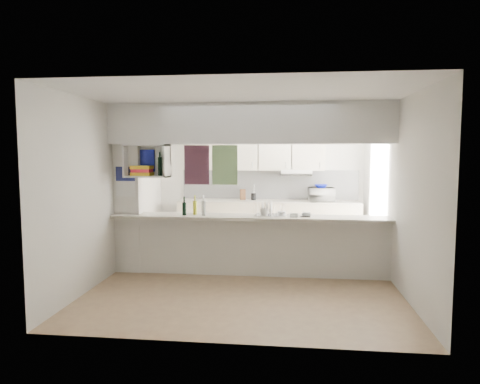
# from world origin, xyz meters

# --- Properties ---
(floor) EXTENTS (4.80, 4.80, 0.00)m
(floor) POSITION_xyz_m (0.00, 0.00, 0.00)
(floor) COLOR #957356
(floor) RESTS_ON ground
(ceiling) EXTENTS (4.80, 4.80, 0.00)m
(ceiling) POSITION_xyz_m (0.00, 0.00, 2.60)
(ceiling) COLOR white
(ceiling) RESTS_ON wall_back
(wall_back) EXTENTS (4.20, 0.00, 4.20)m
(wall_back) POSITION_xyz_m (0.00, 2.40, 1.30)
(wall_back) COLOR silver
(wall_back) RESTS_ON floor
(wall_left) EXTENTS (0.00, 4.80, 4.80)m
(wall_left) POSITION_xyz_m (-2.10, 0.00, 1.30)
(wall_left) COLOR silver
(wall_left) RESTS_ON floor
(wall_right) EXTENTS (0.00, 4.80, 4.80)m
(wall_right) POSITION_xyz_m (2.10, 0.00, 1.30)
(wall_right) COLOR silver
(wall_right) RESTS_ON floor
(servery_partition) EXTENTS (4.20, 0.50, 2.60)m
(servery_partition) POSITION_xyz_m (-0.17, 0.00, 1.66)
(servery_partition) COLOR silver
(servery_partition) RESTS_ON floor
(cubby_shelf) EXTENTS (0.65, 0.35, 0.50)m
(cubby_shelf) POSITION_xyz_m (-1.57, -0.06, 1.71)
(cubby_shelf) COLOR white
(cubby_shelf) RESTS_ON bulkhead
(kitchen_run) EXTENTS (3.60, 0.63, 2.24)m
(kitchen_run) POSITION_xyz_m (0.16, 2.14, 0.83)
(kitchen_run) COLOR beige
(kitchen_run) RESTS_ON floor
(microwave) EXTENTS (0.51, 0.36, 0.27)m
(microwave) POSITION_xyz_m (1.24, 2.06, 1.06)
(microwave) COLOR white
(microwave) RESTS_ON bench_top
(bowl) EXTENTS (0.26, 0.26, 0.06)m
(bowl) POSITION_xyz_m (1.22, 2.04, 1.22)
(bowl) COLOR #0D1690
(bowl) RESTS_ON microwave
(dish_rack) EXTENTS (0.45, 0.35, 0.23)m
(dish_rack) POSITION_xyz_m (0.31, 0.04, 1.01)
(dish_rack) COLOR silver
(dish_rack) RESTS_ON breakfast_bar
(cup) EXTENTS (0.14, 0.14, 0.10)m
(cup) POSITION_xyz_m (0.24, -0.06, 0.99)
(cup) COLOR white
(cup) RESTS_ON dish_rack
(wine_bottles) EXTENTS (0.36, 0.14, 0.32)m
(wine_bottles) POSITION_xyz_m (-0.83, -0.04, 1.03)
(wine_bottles) COLOR black
(wine_bottles) RESTS_ON breakfast_bar
(plastic_tubs) EXTENTS (0.49, 0.21, 0.06)m
(plastic_tubs) POSITION_xyz_m (0.65, 0.01, 0.95)
(plastic_tubs) COLOR silver
(plastic_tubs) RESTS_ON breakfast_bar
(utensil_jar) EXTENTS (0.10, 0.10, 0.14)m
(utensil_jar) POSITION_xyz_m (-0.11, 2.15, 0.99)
(utensil_jar) COLOR black
(utensil_jar) RESTS_ON bench_top
(knife_block) EXTENTS (0.13, 0.11, 0.21)m
(knife_block) POSITION_xyz_m (-0.33, 2.18, 1.03)
(knife_block) COLOR #52331C
(knife_block) RESTS_ON bench_top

